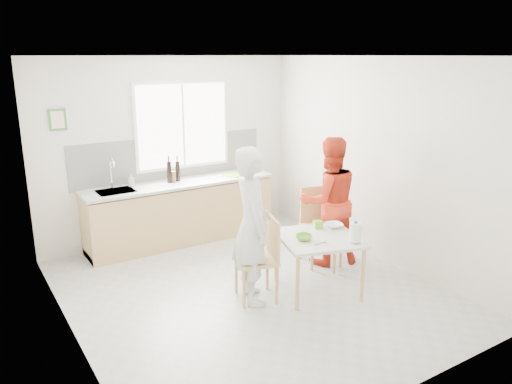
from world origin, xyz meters
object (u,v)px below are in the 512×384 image
milk_jug (355,232)px  person_white (252,226)px  chair_far (319,222)px  wine_bottle_b (178,171)px  bowl_white (334,225)px  wine_bottle_a (169,172)px  bowl_green (304,237)px  chair_left (262,255)px  person_red (329,201)px  dining_table (318,242)px

milk_jug → person_white: bearing=166.0°
chair_far → wine_bottle_b: 2.21m
chair_far → bowl_white: chair_far is taller
person_white → wine_bottle_a: 2.18m
bowl_green → milk_jug: bearing=-40.8°
chair_left → milk_jug: chair_left is taller
bowl_white → chair_far: bearing=67.9°
chair_far → wine_bottle_a: wine_bottle_a is taller
chair_left → bowl_white: bearing=104.3°
chair_left → person_red: (1.30, 0.40, 0.33)m
wine_bottle_a → wine_bottle_b: bearing=9.4°
chair_left → bowl_white: size_ratio=4.49×
chair_far → person_white: (-1.34, -0.45, 0.33)m
wine_bottle_b → chair_left: bearing=-89.2°
person_red → milk_jug: size_ratio=7.28×
chair_far → wine_bottle_a: 2.28m
chair_far → dining_table: bearing=-112.9°
person_red → wine_bottle_a: (-1.47, 1.81, 0.23)m
dining_table → wine_bottle_a: size_ratio=3.45×
dining_table → wine_bottle_b: (-0.68, 2.43, 0.46)m
bowl_white → dining_table: bearing=-157.4°
wine_bottle_a → bowl_white: bearing=-62.4°
bowl_white → person_white: bearing=175.7°
bowl_white → wine_bottle_a: 2.58m
milk_jug → chair_far: bearing=88.6°
person_red → milk_jug: 1.05m
milk_jug → bowl_white: bearing=92.5°
wine_bottle_a → dining_table: bearing=-71.2°
person_white → person_red: 1.46m
chair_left → bowl_green: size_ratio=5.03×
dining_table → milk_jug: milk_jug is taller
bowl_white → wine_bottle_b: bearing=114.5°
chair_left → milk_jug: (0.87, -0.56, 0.28)m
milk_jug → wine_bottle_a: wine_bottle_a is taller
person_red → bowl_white: bearing=74.1°
person_red → bowl_white: 0.56m
chair_left → milk_jug: 1.08m
person_white → wine_bottle_b: size_ratio=5.93×
chair_far → milk_jug: (-0.35, -1.05, 0.25)m
person_white → bowl_white: 1.14m
wine_bottle_b → person_red: bearing=-54.0°
person_red → wine_bottle_a: person_red is taller
dining_table → bowl_green: size_ratio=5.80×
chair_far → person_red: person_red is taller
chair_left → dining_table: bearing=90.0°
bowl_green → milk_jug: 0.58m
dining_table → chair_left: size_ratio=1.15×
wine_bottle_b → chair_far: bearing=-54.3°
chair_left → wine_bottle_b: (-0.03, 2.23, 0.54)m
chair_left → person_white: bearing=-90.0°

